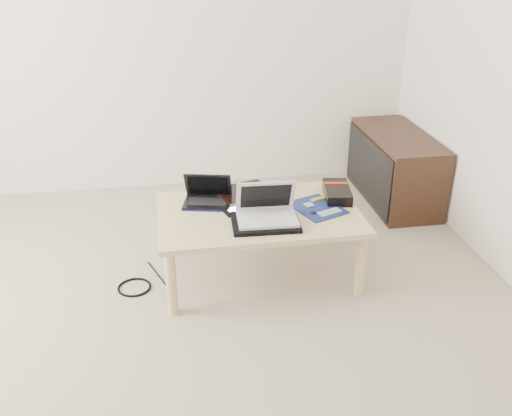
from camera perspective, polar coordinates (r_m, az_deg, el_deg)
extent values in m
plane|color=#BAAC97|center=(2.80, -10.72, -14.24)|extent=(4.00, 4.00, 0.00)
cube|color=white|center=(4.23, -12.25, 18.83)|extent=(4.00, 0.10, 2.60)
cube|color=#E1CA87|center=(3.13, 0.25, -0.61)|extent=(1.10, 0.70, 0.03)
cylinder|color=#E1CA87|center=(2.94, -8.47, -7.43)|extent=(0.06, 0.06, 0.37)
cylinder|color=#E1CA87|center=(3.10, 10.42, -5.67)|extent=(0.06, 0.06, 0.37)
cylinder|color=#E1CA87|center=(3.45, -8.83, -2.00)|extent=(0.06, 0.06, 0.37)
cylinder|color=#E1CA87|center=(3.59, 7.30, -0.75)|extent=(0.06, 0.06, 0.37)
cube|color=#382317|center=(4.24, 13.75, 3.97)|extent=(0.40, 0.90, 0.50)
cube|color=black|center=(4.17, 11.21, 3.83)|extent=(0.02, 0.86, 0.44)
cube|color=black|center=(3.31, -1.17, 1.47)|extent=(0.36, 0.33, 0.03)
cube|color=black|center=(3.22, -4.87, 0.52)|extent=(0.30, 0.24, 0.02)
cube|color=black|center=(3.21, -4.89, 0.65)|extent=(0.23, 0.15, 0.00)
cube|color=black|center=(3.15, -5.05, 0.14)|extent=(0.06, 0.04, 0.00)
cube|color=black|center=(3.23, -4.81, 2.30)|extent=(0.28, 0.15, 0.16)
cube|color=black|center=(3.23, -4.82, 2.22)|extent=(0.23, 0.12, 0.13)
cube|color=#0F0D4B|center=(3.14, -5.10, -0.26)|extent=(0.26, 0.07, 0.01)
cube|color=black|center=(3.18, -1.51, 0.18)|extent=(0.27, 0.24, 0.01)
cube|color=silver|center=(3.17, -1.51, 0.27)|extent=(0.22, 0.19, 0.00)
cube|color=#BCBBC0|center=(3.17, 1.99, 0.18)|extent=(0.08, 0.22, 0.02)
cube|color=gray|center=(3.16, 1.99, 0.34)|extent=(0.07, 0.18, 0.00)
cube|color=black|center=(2.99, 0.94, -1.44)|extent=(0.36, 0.27, 0.02)
cube|color=silver|center=(2.99, 1.12, -1.04)|extent=(0.32, 0.23, 0.02)
cube|color=white|center=(2.99, 1.13, -0.92)|extent=(0.26, 0.13, 0.00)
cube|color=silver|center=(2.92, 1.34, -1.62)|extent=(0.07, 0.03, 0.00)
cube|color=silver|center=(3.00, 0.98, 1.25)|extent=(0.32, 0.11, 0.20)
cube|color=black|center=(3.00, 0.99, 1.17)|extent=(0.27, 0.09, 0.15)
cube|color=navy|center=(3.18, 6.12, 0.03)|extent=(0.32, 0.36, 0.01)
cube|color=#BCBBC0|center=(3.19, 5.29, 0.29)|extent=(0.06, 0.06, 0.01)
cube|color=yellow|center=(3.28, 6.18, 0.98)|extent=(0.09, 0.04, 0.01)
cube|color=yellow|center=(3.27, 6.36, 0.87)|extent=(0.09, 0.04, 0.01)
cube|color=silver|center=(3.14, 7.14, -0.26)|extent=(0.13, 0.06, 0.01)
cube|color=silver|center=(3.13, 7.36, -0.39)|extent=(0.13, 0.06, 0.01)
cube|color=silver|center=(3.12, 7.58, -0.53)|extent=(0.13, 0.06, 0.01)
cube|color=black|center=(3.11, 5.79, -0.45)|extent=(0.03, 0.03, 0.01)
cube|color=black|center=(3.32, 8.10, 1.58)|extent=(0.18, 0.30, 0.06)
cube|color=maroon|center=(3.36, 8.00, 2.49)|extent=(0.15, 0.06, 0.00)
torus|color=black|center=(3.10, -1.54, -0.47)|extent=(0.12, 0.12, 0.01)
torus|color=black|center=(3.26, -12.07, -7.76)|extent=(0.20, 0.20, 0.01)
cylinder|color=black|center=(3.33, -9.62, -6.81)|extent=(0.14, 0.36, 0.01)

